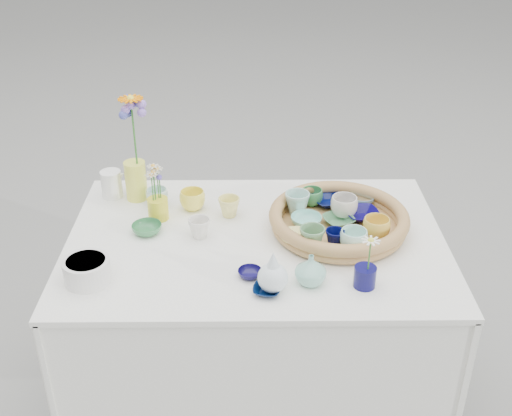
{
  "coord_description": "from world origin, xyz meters",
  "views": [
    {
      "loc": [
        -0.02,
        -1.81,
        1.91
      ],
      "look_at": [
        0.0,
        0.02,
        0.87
      ],
      "focal_mm": 45.0,
      "sensor_mm": 36.0,
      "label": 1
    }
  ],
  "objects_px": {
    "display_table": "(256,403)",
    "tall_vase_yellow": "(136,181)",
    "wicker_tray": "(339,220)",
    "bud_vase_seafoam": "(311,270)"
  },
  "relations": [
    {
      "from": "bud_vase_seafoam",
      "to": "tall_vase_yellow",
      "type": "bearing_deg",
      "value": 138.05
    },
    {
      "from": "display_table",
      "to": "tall_vase_yellow",
      "type": "distance_m",
      "value": 0.99
    },
    {
      "from": "wicker_tray",
      "to": "tall_vase_yellow",
      "type": "distance_m",
      "value": 0.76
    },
    {
      "from": "bud_vase_seafoam",
      "to": "display_table",
      "type": "bearing_deg",
      "value": 122.17
    },
    {
      "from": "display_table",
      "to": "tall_vase_yellow",
      "type": "xyz_separation_m",
      "value": [
        -0.44,
        0.28,
        0.84
      ]
    },
    {
      "from": "tall_vase_yellow",
      "to": "bud_vase_seafoam",
      "type": "bearing_deg",
      "value": -41.95
    },
    {
      "from": "display_table",
      "to": "bud_vase_seafoam",
      "type": "xyz_separation_m",
      "value": [
        0.16,
        -0.25,
        0.81
      ]
    },
    {
      "from": "tall_vase_yellow",
      "to": "wicker_tray",
      "type": "bearing_deg",
      "value": -18.03
    },
    {
      "from": "tall_vase_yellow",
      "to": "display_table",
      "type": "bearing_deg",
      "value": -32.91
    },
    {
      "from": "wicker_tray",
      "to": "tall_vase_yellow",
      "type": "height_order",
      "value": "tall_vase_yellow"
    }
  ]
}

